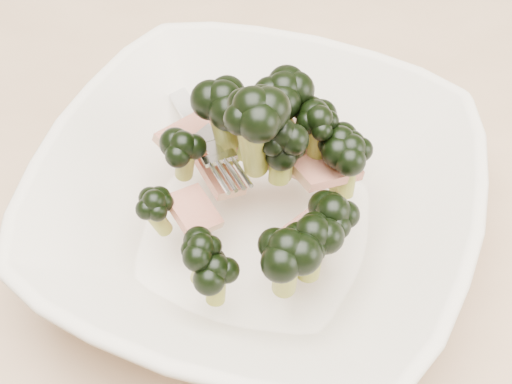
% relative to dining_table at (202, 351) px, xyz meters
% --- Properties ---
extents(dining_table, '(1.20, 0.80, 0.75)m').
position_rel_dining_table_xyz_m(dining_table, '(0.00, 0.00, 0.00)').
color(dining_table, tan).
rests_on(dining_table, ground).
extents(broccoli_dish, '(0.38, 0.38, 0.15)m').
position_rel_dining_table_xyz_m(broccoli_dish, '(0.04, 0.04, 0.14)').
color(broccoli_dish, beige).
rests_on(broccoli_dish, dining_table).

